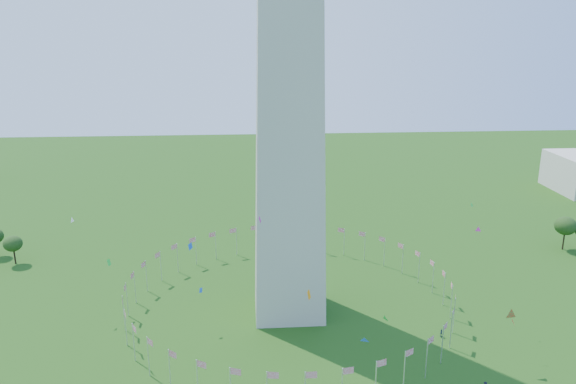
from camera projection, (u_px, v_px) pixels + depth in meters
name	position (u px, v px, depth m)	size (l,w,h in m)	color
flag_ring	(289.00, 294.00, 141.02)	(80.24, 80.24, 9.00)	silver
kites_aloft	(353.00, 282.00, 116.31)	(104.25, 62.19, 38.95)	blue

